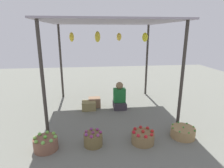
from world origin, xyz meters
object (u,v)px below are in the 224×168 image
(basket_red_apples, at_px, (143,137))
(wooden_crate_near_vendor, at_px, (89,106))
(basket_green_chilies, at_px, (183,132))
(wooden_crate_stacked_rear, at_px, (95,102))
(basket_purple_onions, at_px, (93,139))
(basket_green_apples, at_px, (46,143))
(vendor_person, at_px, (119,98))

(basket_red_apples, relative_size, wooden_crate_near_vendor, 1.17)
(basket_green_chilies, bearing_deg, wooden_crate_stacked_rear, 132.91)
(wooden_crate_near_vendor, relative_size, wooden_crate_stacked_rear, 1.13)
(basket_green_chilies, height_order, wooden_crate_near_vendor, basket_green_chilies)
(basket_red_apples, relative_size, basket_green_chilies, 0.91)
(basket_purple_onions, xyz_separation_m, wooden_crate_near_vendor, (-0.08, 1.80, -0.02))
(wooden_crate_stacked_rear, bearing_deg, basket_green_chilies, -47.09)
(basket_purple_onions, bearing_deg, basket_red_apples, -1.79)
(basket_green_apples, distance_m, wooden_crate_stacked_rear, 2.28)
(basket_green_apples, relative_size, basket_purple_onions, 1.23)
(basket_green_apples, distance_m, wooden_crate_near_vendor, 2.01)
(basket_red_apples, bearing_deg, vendor_person, 95.47)
(basket_green_chilies, xyz_separation_m, wooden_crate_stacked_rear, (-1.81, 1.94, 0.02))
(basket_red_apples, bearing_deg, basket_purple_onions, 178.21)
(wooden_crate_stacked_rear, bearing_deg, vendor_person, -14.99)
(basket_green_apples, relative_size, wooden_crate_stacked_rear, 1.30)
(wooden_crate_near_vendor, distance_m, wooden_crate_stacked_rear, 0.28)
(basket_red_apples, distance_m, wooden_crate_near_vendor, 2.12)
(basket_purple_onions, height_order, basket_green_chilies, basket_purple_onions)
(basket_red_apples, bearing_deg, wooden_crate_stacked_rear, 113.73)
(basket_green_chilies, bearing_deg, basket_green_apples, -177.78)
(vendor_person, distance_m, wooden_crate_stacked_rear, 0.77)
(basket_red_apples, distance_m, basket_green_chilies, 0.91)
(vendor_person, relative_size, basket_red_apples, 1.70)
(basket_purple_onions, bearing_deg, wooden_crate_near_vendor, 92.39)
(wooden_crate_near_vendor, bearing_deg, basket_green_apples, -114.11)
(vendor_person, xyz_separation_m, wooden_crate_near_vendor, (-0.89, -0.03, -0.18))
(vendor_person, bearing_deg, basket_red_apples, -84.53)
(basket_green_chilies, bearing_deg, wooden_crate_near_vendor, 138.88)
(wooden_crate_near_vendor, xyz_separation_m, wooden_crate_stacked_rear, (0.17, 0.22, 0.01))
(basket_purple_onions, bearing_deg, vendor_person, 65.97)
(basket_green_apples, distance_m, basket_red_apples, 1.89)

